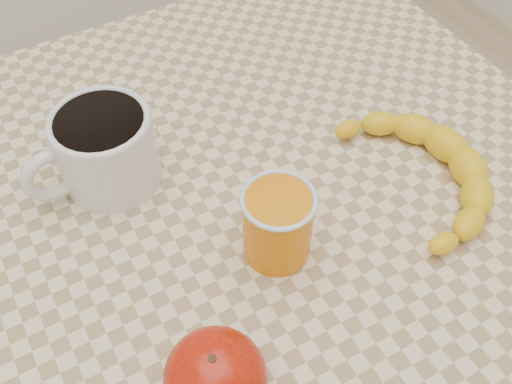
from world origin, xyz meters
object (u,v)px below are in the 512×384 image
apple (215,378)px  banana (423,172)px  table (256,247)px  coffee_mug (103,148)px  orange_juice_glass (278,224)px

apple → banana: bearing=18.4°
table → coffee_mug: size_ratio=5.17×
orange_juice_glass → apple: (-0.12, -0.10, -0.00)m
orange_juice_glass → banana: 0.19m
table → apple: apple is taller
coffee_mug → orange_juice_glass: 0.21m
coffee_mug → apple: 0.28m
coffee_mug → table: bearing=-42.0°
table → coffee_mug: coffee_mug is taller
orange_juice_glass → banana: orange_juice_glass is taller
coffee_mug → apple: bearing=-91.4°
orange_juice_glass → coffee_mug: bearing=123.1°
table → coffee_mug: 0.22m
table → orange_juice_glass: (-0.01, -0.06, 0.13)m
coffee_mug → banana: coffee_mug is taller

